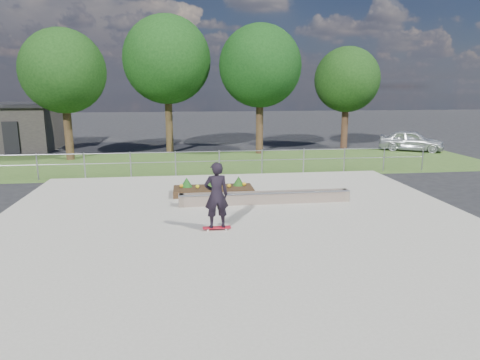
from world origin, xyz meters
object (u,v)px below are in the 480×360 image
object	(u,v)px
planter_bed	(213,189)
skateboarder	(216,195)
parked_car	(411,141)
grind_ledge	(265,198)

from	to	relation	value
planter_bed	skateboarder	size ratio (longest dim) A/B	1.53
skateboarder	parked_car	world-z (taller)	skateboarder
grind_ledge	parked_car	size ratio (longest dim) A/B	1.53
planter_bed	grind_ledge	bearing A→B (deg)	-43.13
skateboarder	planter_bed	bearing A→B (deg)	87.58
grind_ledge	skateboarder	world-z (taller)	skateboarder
grind_ledge	parked_car	world-z (taller)	parked_car
grind_ledge	planter_bed	distance (m)	2.35
planter_bed	skateboarder	xyz separation A→B (m)	(-0.18, -4.24, 0.83)
skateboarder	parked_car	size ratio (longest dim) A/B	0.50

